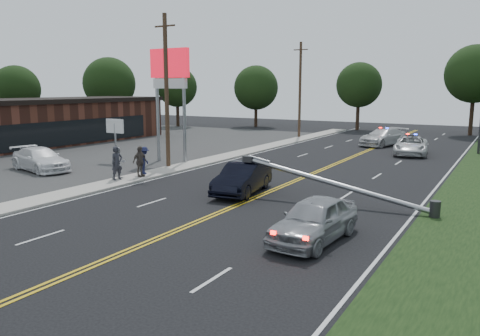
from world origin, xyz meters
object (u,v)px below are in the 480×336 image
Objects in this scene: utility_pole_mid at (167,91)px; waiting_sedan at (314,220)px; crashed_sedan at (242,178)px; bystander_c at (144,160)px; fallen_streetlight at (344,186)px; parked_car at (40,159)px; emergency_a at (411,146)px; bystander_a at (117,163)px; emergency_b at (383,137)px; small_sign at (115,130)px; utility_pole_far at (300,90)px; bystander_d at (140,161)px; bystander_b at (119,163)px; pylon_sign at (170,78)px.

utility_pole_mid is 17.46m from waiting_sedan.
bystander_c is (-7.52, 1.08, 0.17)m from crashed_sedan.
fallen_streetlight is 5.61× the size of bystander_c.
parked_car is 27.63m from emergency_a.
bystander_a is (0.56, -5.25, -4.00)m from utility_pole_mid.
parked_car is 0.93× the size of emergency_b.
small_sign is at bearing -106.10° from emergency_b.
bystander_a is (-8.90, -24.86, 0.28)m from emergency_b.
crashed_sedan is at bearing -69.51° from bystander_a.
fallen_streetlight is at bearing -7.51° from crashed_sedan.
small_sign is at bearing -102.31° from utility_pole_far.
small_sign is 0.61× the size of parked_car.
utility_pole_mid is at bearing 0.00° from small_sign.
emergency_a is at bearing 67.17° from crashed_sedan.
utility_pole_mid is 1.82× the size of emergency_b.
bystander_d is (0.37, -0.81, 0.08)m from bystander_c.
utility_pole_mid is 22.19m from emergency_b.
crashed_sedan is 2.60× the size of bystander_d.
small_sign is 6.39m from bystander_c.
bystander_c is (0.64, -25.05, -4.13)m from utility_pole_far.
bystander_a is (-12.27, -20.00, 0.35)m from emergency_a.
crashed_sedan is 1.05× the size of waiting_sedan.
emergency_b is at bearing 77.93° from crashed_sedan.
emergency_a is (19.22, 19.85, -0.01)m from parked_car.
small_sign is 7.10m from bystander_d.
parked_car is 2.80× the size of bystander_b.
small_sign is at bearing -150.26° from pylon_sign.
crashed_sedan is 0.93× the size of parked_car.
utility_pole_mid is at bearing 16.05° from bystander_d.
waiting_sedan is at bearing -26.38° from small_sign.
waiting_sedan is (14.09, -31.37, -4.31)m from utility_pole_far.
bystander_a is at bearing -79.45° from parked_car.
bystander_b is (-0.15, 0.30, -0.05)m from bystander_a.
bystander_c reaches higher than emergency_b.
pylon_sign is 0.85× the size of fallen_streetlight.
fallen_streetlight reaches higher than emergency_b.
emergency_b is at bearing 64.26° from utility_pole_mid.
waiting_sedan reaches higher than parked_car.
emergency_b is at bearing 58.59° from pylon_sign.
parked_car is at bearing -125.63° from pylon_sign.
utility_pole_far is (0.00, 22.00, 0.00)m from utility_pole_mid.
bystander_b is (-12.98, -0.95, 0.12)m from fallen_streetlight.
utility_pole_mid is at bearing -95.83° from emergency_b.
utility_pole_mid reaches higher than emergency_b.
small_sign is at bearing -5.54° from parked_car.
fallen_streetlight is 12.89m from bystander_a.
small_sign reaches higher than parked_car.
parked_car is at bearing 102.18° from bystander_b.
parked_car is 7.51m from bystander_d.
utility_pole_mid is 20.03m from emergency_a.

